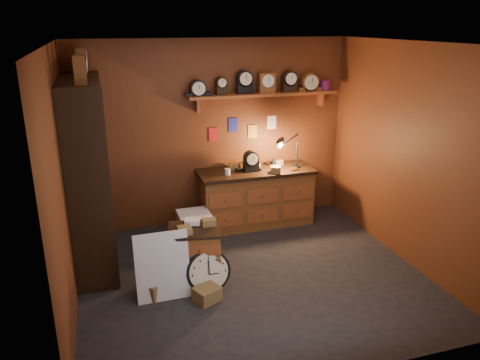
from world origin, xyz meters
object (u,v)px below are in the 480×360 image
shelving_unit (86,167)px  big_round_clock (208,271)px  workbench (256,194)px  low_cabinet (195,252)px

shelving_unit → big_round_clock: size_ratio=5.09×
shelving_unit → big_round_clock: (1.22, -1.12, -1.01)m
workbench → shelving_unit: bearing=-168.1°
shelving_unit → workbench: shelving_unit is taller
workbench → big_round_clock: 1.98m
workbench → big_round_clock: (-1.12, -1.62, -0.23)m
shelving_unit → low_cabinet: (1.13, -0.87, -0.88)m
workbench → low_cabinet: bearing=-131.6°
shelving_unit → low_cabinet: size_ratio=3.38×
shelving_unit → low_cabinet: bearing=-37.6°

